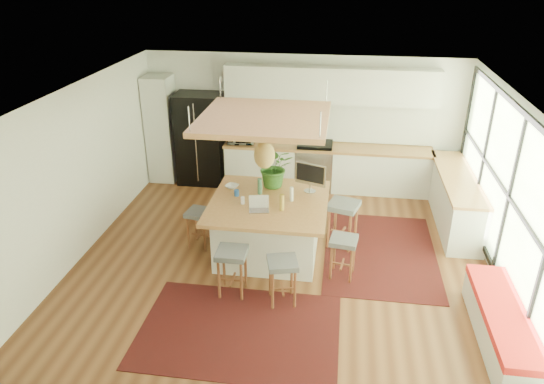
% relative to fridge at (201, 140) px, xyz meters
% --- Properties ---
extents(floor, '(7.00, 7.00, 0.00)m').
position_rel_fridge_xyz_m(floor, '(2.11, -3.19, -0.93)').
color(floor, '#593019').
rests_on(floor, ground).
extents(ceiling, '(7.00, 7.00, 0.00)m').
position_rel_fridge_xyz_m(ceiling, '(2.11, -3.19, 1.78)').
color(ceiling, white).
rests_on(ceiling, ground).
extents(wall_back, '(6.50, 0.00, 6.50)m').
position_rel_fridge_xyz_m(wall_back, '(2.11, 0.31, 0.42)').
color(wall_back, silver).
rests_on(wall_back, ground).
extents(wall_front, '(6.50, 0.00, 6.50)m').
position_rel_fridge_xyz_m(wall_front, '(2.11, -6.69, 0.42)').
color(wall_front, silver).
rests_on(wall_front, ground).
extents(wall_left, '(0.00, 7.00, 7.00)m').
position_rel_fridge_xyz_m(wall_left, '(-1.14, -3.19, 0.42)').
color(wall_left, silver).
rests_on(wall_left, ground).
extents(wall_right, '(0.00, 7.00, 7.00)m').
position_rel_fridge_xyz_m(wall_right, '(5.36, -3.19, 0.42)').
color(wall_right, silver).
rests_on(wall_right, ground).
extents(window_wall, '(0.10, 6.20, 2.60)m').
position_rel_fridge_xyz_m(window_wall, '(5.33, -3.19, 0.47)').
color(window_wall, black).
rests_on(window_wall, wall_right).
extents(pantry, '(0.55, 0.60, 2.25)m').
position_rel_fridge_xyz_m(pantry, '(-0.84, -0.01, 0.20)').
color(pantry, silver).
rests_on(pantry, floor).
extents(back_counter_base, '(4.20, 0.60, 0.88)m').
position_rel_fridge_xyz_m(back_counter_base, '(2.66, -0.01, -0.49)').
color(back_counter_base, silver).
rests_on(back_counter_base, floor).
extents(back_counter_top, '(4.24, 0.64, 0.05)m').
position_rel_fridge_xyz_m(back_counter_top, '(2.66, -0.01, -0.03)').
color(back_counter_top, '#9E6638').
rests_on(back_counter_top, back_counter_base).
extents(backsplash, '(4.20, 0.02, 0.80)m').
position_rel_fridge_xyz_m(backsplash, '(2.66, 0.29, 0.43)').
color(backsplash, white).
rests_on(backsplash, wall_back).
extents(upper_cabinets, '(4.20, 0.34, 0.70)m').
position_rel_fridge_xyz_m(upper_cabinets, '(2.66, 0.13, 1.22)').
color(upper_cabinets, silver).
rests_on(upper_cabinets, wall_back).
extents(range, '(0.76, 0.62, 1.00)m').
position_rel_fridge_xyz_m(range, '(2.41, -0.01, -0.43)').
color(range, '#A5A5AA').
rests_on(range, floor).
extents(right_counter_base, '(0.60, 2.50, 0.88)m').
position_rel_fridge_xyz_m(right_counter_base, '(5.04, -1.19, -0.49)').
color(right_counter_base, silver).
rests_on(right_counter_base, floor).
extents(right_counter_top, '(0.64, 2.54, 0.05)m').
position_rel_fridge_xyz_m(right_counter_top, '(5.04, -1.19, -0.03)').
color(right_counter_top, '#9E6638').
rests_on(right_counter_top, right_counter_base).
extents(window_bench, '(0.52, 2.00, 0.50)m').
position_rel_fridge_xyz_m(window_bench, '(5.06, -4.39, -0.68)').
color(window_bench, silver).
rests_on(window_bench, floor).
extents(ceiling_panel, '(1.86, 1.86, 0.80)m').
position_rel_fridge_xyz_m(ceiling_panel, '(1.81, -2.79, 1.12)').
color(ceiling_panel, '#9E6638').
rests_on(ceiling_panel, ceiling).
extents(rug_near, '(2.60, 1.80, 0.01)m').
position_rel_fridge_xyz_m(rug_near, '(1.77, -4.66, -0.92)').
color(rug_near, black).
rests_on(rug_near, floor).
extents(rug_right, '(1.80, 2.60, 0.01)m').
position_rel_fridge_xyz_m(rug_right, '(3.69, -2.46, -0.92)').
color(rug_right, black).
rests_on(rug_right, floor).
extents(fridge, '(0.97, 0.77, 1.92)m').
position_rel_fridge_xyz_m(fridge, '(0.00, 0.00, 0.00)').
color(fridge, black).
rests_on(fridge, floor).
extents(island, '(1.85, 1.85, 0.93)m').
position_rel_fridge_xyz_m(island, '(1.86, -2.67, -0.46)').
color(island, '#9E6638').
rests_on(island, floor).
extents(stool_near_left, '(0.43, 0.43, 0.72)m').
position_rel_fridge_xyz_m(stool_near_left, '(1.51, -3.86, -0.57)').
color(stool_near_left, '#4D5055').
rests_on(stool_near_left, floor).
extents(stool_near_right, '(0.49, 0.49, 0.68)m').
position_rel_fridge_xyz_m(stool_near_right, '(2.25, -3.97, -0.57)').
color(stool_near_right, '#4D5055').
rests_on(stool_near_right, floor).
extents(stool_right_front, '(0.44, 0.44, 0.66)m').
position_rel_fridge_xyz_m(stool_right_front, '(3.07, -3.21, -0.57)').
color(stool_right_front, '#4D5055').
rests_on(stool_right_front, floor).
extents(stool_right_back, '(0.59, 0.59, 0.80)m').
position_rel_fridge_xyz_m(stool_right_back, '(3.04, -2.30, -0.57)').
color(stool_right_back, '#4D5055').
rests_on(stool_right_back, floor).
extents(stool_left_side, '(0.45, 0.45, 0.66)m').
position_rel_fridge_xyz_m(stool_left_side, '(0.69, -2.66, -0.57)').
color(stool_left_side, '#4D5055').
rests_on(stool_left_side, floor).
extents(laptop, '(0.36, 0.37, 0.23)m').
position_rel_fridge_xyz_m(laptop, '(1.76, -3.03, 0.12)').
color(laptop, '#A5A5AA').
rests_on(laptop, island).
extents(monitor, '(0.57, 0.37, 0.50)m').
position_rel_fridge_xyz_m(monitor, '(2.48, -2.23, 0.26)').
color(monitor, '#A5A5AA').
rests_on(monitor, island).
extents(microwave, '(0.57, 0.37, 0.36)m').
position_rel_fridge_xyz_m(microwave, '(0.88, -0.05, 0.18)').
color(microwave, '#A5A5AA').
rests_on(microwave, back_counter_top).
extents(island_plant, '(0.65, 0.72, 0.55)m').
position_rel_fridge_xyz_m(island_plant, '(1.87, -2.10, 0.28)').
color(island_plant, '#1E4C19').
rests_on(island_plant, island).
extents(island_bowl, '(0.27, 0.27, 0.05)m').
position_rel_fridge_xyz_m(island_bowl, '(1.18, -2.27, 0.03)').
color(island_bowl, silver).
rests_on(island_bowl, island).
extents(island_bottle_0, '(0.07, 0.07, 0.19)m').
position_rel_fridge_xyz_m(island_bottle_0, '(1.31, -2.57, 0.10)').
color(island_bottle_0, '#2C5FB3').
rests_on(island_bottle_0, island).
extents(island_bottle_1, '(0.07, 0.07, 0.19)m').
position_rel_fridge_xyz_m(island_bottle_1, '(1.46, -2.82, 0.10)').
color(island_bottle_1, white).
rests_on(island_bottle_1, island).
extents(island_bottle_2, '(0.07, 0.07, 0.19)m').
position_rel_fridge_xyz_m(island_bottle_2, '(2.11, -2.97, 0.10)').
color(island_bottle_2, '#AC8A39').
rests_on(island_bottle_2, island).
extents(island_bottle_3, '(0.07, 0.07, 0.19)m').
position_rel_fridge_xyz_m(island_bottle_3, '(2.21, -2.62, 0.10)').
color(island_bottle_3, silver).
rests_on(island_bottle_3, island).
extents(island_bottle_4, '(0.07, 0.07, 0.19)m').
position_rel_fridge_xyz_m(island_bottle_4, '(1.66, -2.42, 0.10)').
color(island_bottle_4, '#416D51').
rests_on(island_bottle_4, island).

